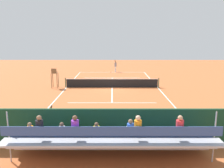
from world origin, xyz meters
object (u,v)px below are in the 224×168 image
(tennis_racket, at_px, (109,72))
(tennis_ball_near, at_px, (130,74))
(bleacher_stand, at_px, (109,140))
(equipment_bag, at_px, (129,138))
(courtside_bench, at_px, (164,130))
(tennis_ball_far, at_px, (120,75))
(tennis_player, at_px, (116,65))
(tennis_net, at_px, (112,83))
(umpire_chair, at_px, (55,76))
(line_judge, at_px, (50,123))

(tennis_racket, distance_m, tennis_ball_near, 3.46)
(bleacher_stand, bearing_deg, equipment_bag, -117.62)
(tennis_racket, xyz_separation_m, tennis_ball_near, (-3.02, 1.69, 0.02))
(tennis_ball_near, bearing_deg, courtside_bench, 90.61)
(tennis_ball_far, bearing_deg, tennis_ball_near, -137.15)
(equipment_bag, relative_size, tennis_player, 0.47)
(tennis_net, bearing_deg, tennis_player, -92.66)
(tennis_ball_far, bearing_deg, tennis_player, -80.08)
(tennis_player, bearing_deg, bleacher_stand, 88.61)
(tennis_player, bearing_deg, tennis_racket, 18.94)
(umpire_chair, xyz_separation_m, tennis_ball_near, (-8.79, -9.54, -1.28))
(courtside_bench, height_order, tennis_racket, courtside_bench)
(tennis_player, xyz_separation_m, line_judge, (3.83, 24.62, 0.00))
(tennis_player, distance_m, tennis_racket, 1.42)
(tennis_player, bearing_deg, courtside_bench, 95.36)
(courtside_bench, relative_size, tennis_ball_far, 27.27)
(tennis_player, bearing_deg, line_judge, 81.15)
(tennis_ball_near, height_order, tennis_ball_far, same)
(bleacher_stand, relative_size, courtside_bench, 5.03)
(bleacher_stand, height_order, tennis_player, bleacher_stand)
(tennis_player, xyz_separation_m, tennis_ball_far, (-0.59, 3.38, -0.98))
(tennis_net, relative_size, line_judge, 5.35)
(courtside_bench, distance_m, equipment_bag, 1.97)
(tennis_net, relative_size, umpire_chair, 4.81)
(bleacher_stand, distance_m, tennis_ball_far, 23.33)
(equipment_bag, xyz_separation_m, tennis_player, (0.38, -24.71, 0.84))
(courtside_bench, height_order, tennis_ball_far, courtside_bench)
(bleacher_stand, relative_size, tennis_player, 4.70)
(tennis_ball_near, bearing_deg, equipment_bag, 85.74)
(tennis_ball_far, bearing_deg, line_judge, 78.23)
(tennis_racket, xyz_separation_m, tennis_ball_far, (-1.55, 3.05, 0.02))
(equipment_bag, xyz_separation_m, tennis_racket, (1.33, -24.38, -0.16))
(tennis_player, relative_size, tennis_racket, 3.42)
(line_judge, bearing_deg, bleacher_stand, 147.32)
(tennis_ball_near, relative_size, line_judge, 0.03)
(bleacher_stand, bearing_deg, tennis_net, -90.45)
(courtside_bench, bearing_deg, tennis_net, -77.96)
(tennis_ball_near, bearing_deg, line_judge, 75.38)
(line_judge, bearing_deg, tennis_ball_far, -101.77)
(line_judge, bearing_deg, tennis_ball_near, -104.62)
(umpire_chair, bearing_deg, tennis_ball_far, -131.84)
(equipment_bag, distance_m, tennis_ball_far, 21.33)
(tennis_player, height_order, tennis_racket, tennis_player)
(umpire_chair, xyz_separation_m, tennis_player, (-6.73, -11.55, -0.30))
(bleacher_stand, xyz_separation_m, umpire_chair, (6.08, -15.11, 0.35))
(umpire_chair, xyz_separation_m, courtside_bench, (-9.03, 13.03, -0.76))
(courtside_bench, bearing_deg, tennis_ball_far, -85.38)
(tennis_ball_near, relative_size, tennis_ball_far, 1.00)
(equipment_bag, bearing_deg, umpire_chair, -61.64)
(tennis_net, height_order, tennis_ball_near, tennis_net)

